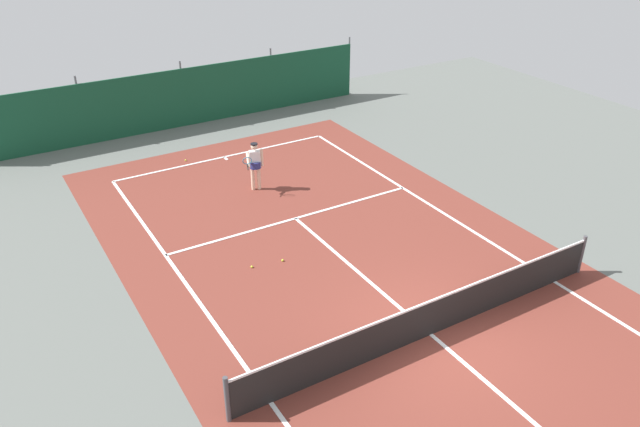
% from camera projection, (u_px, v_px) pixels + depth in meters
% --- Properties ---
extents(ground_plane, '(36.00, 36.00, 0.00)m').
position_uv_depth(ground_plane, '(431.00, 334.00, 14.43)').
color(ground_plane, slate).
extents(court_surface, '(11.02, 26.60, 0.01)m').
position_uv_depth(court_surface, '(431.00, 334.00, 14.43)').
color(court_surface, brown).
rests_on(court_surface, ground).
extents(tennis_net, '(10.12, 0.10, 1.10)m').
position_uv_depth(tennis_net, '(432.00, 317.00, 14.18)').
color(tennis_net, black).
rests_on(tennis_net, ground).
extents(back_fence, '(16.30, 0.98, 2.70)m').
position_uv_depth(back_fence, '(181.00, 107.00, 26.40)').
color(back_fence, '#14472D').
rests_on(back_fence, ground).
extents(tennis_player, '(0.83, 0.66, 1.64)m').
position_uv_depth(tennis_player, '(255.00, 163.00, 20.58)').
color(tennis_player, beige).
rests_on(tennis_player, ground).
extents(tennis_ball_near_player, '(0.07, 0.07, 0.07)m').
position_uv_depth(tennis_ball_near_player, '(283.00, 260.00, 17.12)').
color(tennis_ball_near_player, '#CCDB33').
rests_on(tennis_ball_near_player, ground).
extents(tennis_ball_midcourt, '(0.07, 0.07, 0.07)m').
position_uv_depth(tennis_ball_midcourt, '(186.00, 160.00, 23.07)').
color(tennis_ball_midcourt, '#CCDB33').
rests_on(tennis_ball_midcourt, ground).
extents(tennis_ball_by_sideline, '(0.07, 0.07, 0.07)m').
position_uv_depth(tennis_ball_by_sideline, '(252.00, 267.00, 16.84)').
color(tennis_ball_by_sideline, '#CCDB33').
rests_on(tennis_ball_by_sideline, ground).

